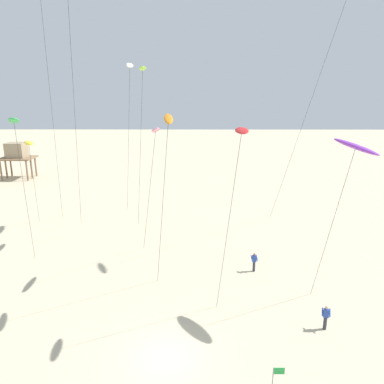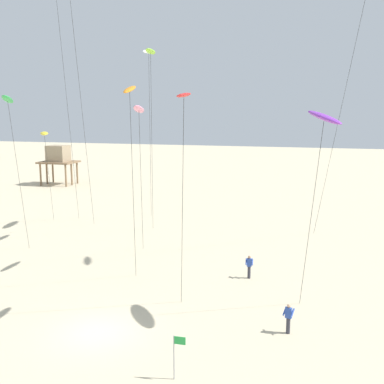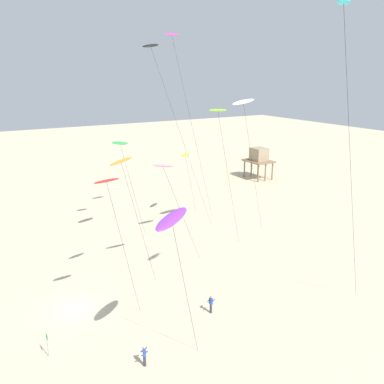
{
  "view_description": "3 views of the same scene",
  "coord_description": "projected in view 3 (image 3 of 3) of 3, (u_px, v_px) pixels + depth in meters",
  "views": [
    {
      "loc": [
        1.57,
        -17.86,
        14.76
      ],
      "look_at": [
        1.43,
        9.91,
        7.14
      ],
      "focal_mm": 34.47,
      "sensor_mm": 36.0,
      "label": 1
    },
    {
      "loc": [
        11.32,
        -21.84,
        11.98
      ],
      "look_at": [
        2.46,
        10.46,
        6.09
      ],
      "focal_mm": 44.49,
      "sensor_mm": 36.0,
      "label": 2
    },
    {
      "loc": [
        33.21,
        -6.92,
        20.54
      ],
      "look_at": [
        2.0,
        11.32,
        9.93
      ],
      "focal_mm": 38.03,
      "sensor_mm": 36.0,
      "label": 3
    }
  ],
  "objects": [
    {
      "name": "kite_purple",
      "position": [
        172.0,
        219.0,
        26.13
      ],
      "size": [
        2.44,
        4.28,
        12.08
      ],
      "color": "purple",
      "rests_on": "ground"
    },
    {
      "name": "kite_orange",
      "position": [
        121.0,
        163.0,
        35.62
      ],
      "size": [
        1.78,
        4.75,
        13.49
      ],
      "color": "orange",
      "rests_on": "ground"
    },
    {
      "name": "marker_flag",
      "position": [
        47.0,
        340.0,
        30.11
      ],
      "size": [
        0.57,
        0.05,
        2.1
      ],
      "color": "gray",
      "rests_on": "ground"
    },
    {
      "name": "kite_cyan",
      "position": [
        344.0,
        12.0,
        25.11
      ],
      "size": [
        4.46,
        11.07,
        24.9
      ],
      "color": "#33BFE0",
      "rests_on": "ground"
    },
    {
      "name": "kite_green",
      "position": [
        120.0,
        144.0,
        47.49
      ],
      "size": [
        2.29,
        4.76,
        13.14
      ],
      "color": "green",
      "rests_on": "ground"
    },
    {
      "name": "stilt_house",
      "position": [
        259.0,
        157.0,
        81.1
      ],
      "size": [
        5.53,
        4.46,
        6.25
      ],
      "color": "#846647",
      "rests_on": "ground"
    },
    {
      "name": "kite_pink",
      "position": [
        163.0,
        167.0,
        39.3
      ],
      "size": [
        2.57,
        6.74,
        12.36
      ],
      "color": "pink",
      "rests_on": "ground"
    },
    {
      "name": "kite_red",
      "position": [
        107.0,
        183.0,
        30.89
      ],
      "size": [
        1.42,
        3.76,
        12.9
      ],
      "color": "red",
      "rests_on": "ground"
    },
    {
      "name": "kite_flyer_nearest",
      "position": [
        144.0,
        355.0,
        29.42
      ],
      "size": [
        0.65,
        0.63,
        1.67
      ],
      "color": "#33333D",
      "rests_on": "ground"
    },
    {
      "name": "kite_yellow",
      "position": [
        185.0,
        155.0,
        57.05
      ],
      "size": [
        2.0,
        3.49,
        9.75
      ],
      "color": "yellow",
      "rests_on": "ground"
    },
    {
      "name": "kite_flyer_middle",
      "position": [
        211.0,
        304.0,
        35.97
      ],
      "size": [
        0.59,
        0.56,
        1.67
      ],
      "color": "#33333D",
      "rests_on": "ground"
    },
    {
      "name": "kite_black",
      "position": [
        153.0,
        53.0,
        42.73
      ],
      "size": [
        4.19,
        11.38,
        23.61
      ],
      "color": "black",
      "rests_on": "ground"
    },
    {
      "name": "kite_lime",
      "position": [
        218.0,
        112.0,
        43.07
      ],
      "size": [
        2.25,
        5.98,
        17.0
      ],
      "color": "#8CD833",
      "rests_on": "ground"
    },
    {
      "name": "kite_magenta",
      "position": [
        173.0,
        42.0,
        47.54
      ],
      "size": [
        3.41,
        9.05,
        25.04
      ],
      "color": "#D8339E",
      "rests_on": "ground"
    },
    {
      "name": "ground_plane",
      "position": [
        73.0,
        310.0,
        36.65
      ],
      "size": [
        260.0,
        260.0,
        0.0
      ],
      "primitive_type": "plane",
      "color": "beige"
    },
    {
      "name": "kite_white",
      "position": [
        244.0,
        103.0,
        46.86
      ],
      "size": [
        2.55,
        7.11,
        17.86
      ],
      "color": "white",
      "rests_on": "ground"
    }
  ]
}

